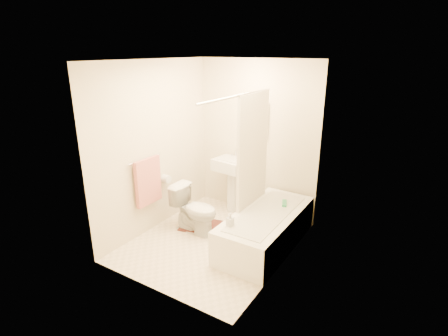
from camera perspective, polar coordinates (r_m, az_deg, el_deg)
The scene contains 17 objects.
floor at distance 4.93m, azimuth -1.57°, elevation -11.87°, with size 2.40×2.40×0.00m, color beige.
ceiling at distance 4.24m, azimuth -1.87°, elevation 17.22°, with size 2.40×2.40×0.00m, color white.
wall_back at distance 5.44m, azimuth 5.31°, elevation 4.75°, with size 2.00×0.02×2.40m, color beige.
wall_left at distance 5.04m, azimuth -11.24°, elevation 3.32°, with size 0.02×2.40×2.40m, color beige.
wall_right at distance 4.00m, azimuth 10.31°, elevation -0.73°, with size 0.02×2.40×2.40m, color beige.
mirror at distance 5.36m, azimuth 5.31°, elevation 7.81°, with size 0.40×0.03×0.55m, color white.
curtain_rod at distance 4.20m, azimuth 2.44°, elevation 11.72°, with size 0.03×0.03×1.70m, color silver.
shower_curtain at distance 4.70m, azimuth 4.72°, elevation 2.75°, with size 0.04×0.80×1.55m, color silver.
towel_bar at distance 4.87m, azimuth -12.80°, elevation 1.43°, with size 0.02×0.02×0.60m, color silver.
towel at distance 4.96m, azimuth -12.29°, elevation -2.15°, with size 0.06×0.45×0.66m, color #CC7266.
toilet_paper at distance 5.23m, azimuth -9.44°, elevation -1.75°, with size 0.12×0.12×0.11m, color white.
toilet at distance 5.05m, azimuth -4.74°, elevation -6.80°, with size 0.39×0.69×0.68m, color white.
sink at distance 5.59m, azimuth 1.18°, elevation -2.50°, with size 0.49×0.40×0.97m, color white, non-canonical shape.
bathtub at distance 4.78m, azimuth 6.89°, elevation -9.86°, with size 0.73×1.67×0.47m, color white, non-canonical shape.
bath_mat at distance 5.30m, azimuth -3.27°, elevation -9.46°, with size 0.65×0.48×0.02m, color #491E18.
soap_bottle at distance 4.28m, azimuth 1.01°, elevation -8.47°, with size 0.08×0.08×0.17m, color white.
scrub_brush at distance 4.93m, azimuth 9.82°, elevation -5.74°, with size 0.06×0.20×0.04m, color #339E61.
Camera 1 is at (2.35, -3.53, 2.52)m, focal length 28.00 mm.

